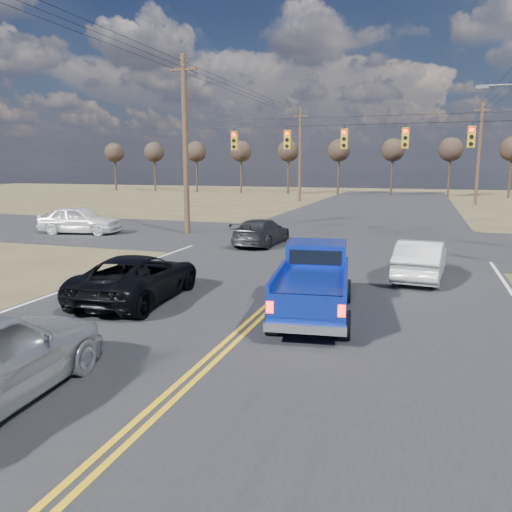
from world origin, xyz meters
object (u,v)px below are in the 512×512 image
(pickup_truck, at_px, (314,283))
(black_suv, at_px, (138,277))
(white_car_queue, at_px, (421,259))
(dgrey_car_queue, at_px, (261,232))
(cross_car_west, at_px, (80,220))

(pickup_truck, distance_m, black_suv, 5.32)
(black_suv, bearing_deg, pickup_truck, 177.35)
(pickup_truck, distance_m, white_car_queue, 6.12)
(dgrey_car_queue, bearing_deg, black_suv, 90.59)
(white_car_queue, bearing_deg, cross_car_west, -12.78)
(cross_car_west, bearing_deg, white_car_queue, -117.47)
(pickup_truck, bearing_deg, white_car_queue, 56.24)
(black_suv, distance_m, dgrey_car_queue, 11.08)
(dgrey_car_queue, bearing_deg, white_car_queue, 146.64)
(pickup_truck, height_order, cross_car_west, pickup_truck)
(pickup_truck, xyz_separation_m, dgrey_car_queue, (-5.00, 11.00, -0.23))
(black_suv, distance_m, white_car_queue, 9.75)
(cross_car_west, bearing_deg, dgrey_car_queue, -102.74)
(dgrey_car_queue, height_order, cross_car_west, cross_car_west)
(black_suv, relative_size, dgrey_car_queue, 1.09)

